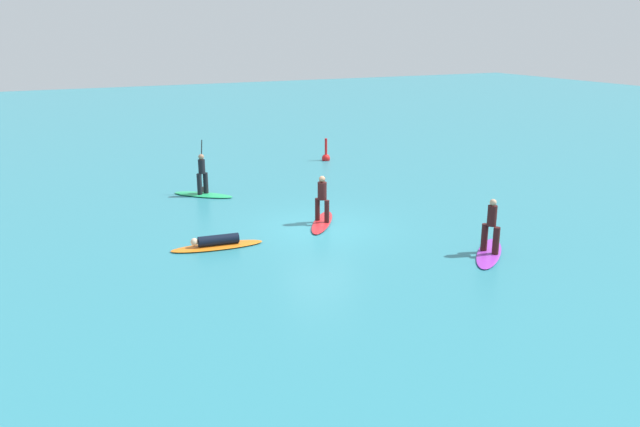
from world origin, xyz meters
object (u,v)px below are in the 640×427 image
Objects in this scene: surfer_on_purple_board at (490,241)px; surfer_on_green_board at (203,186)px; marker_buoy at (326,157)px; surfer_on_red_board at (322,211)px; surfer_on_orange_board at (217,243)px.

surfer_on_green_board reaches higher than surfer_on_purple_board.
surfer_on_purple_board is at bearing 162.51° from surfer_on_green_board.
surfer_on_green_board is 1.91× the size of marker_buoy.
surfer_on_green_board is at bearing -151.39° from marker_buoy.
surfer_on_red_board is at bearing -116.87° from marker_buoy.
surfer_on_green_board is (-6.25, 10.99, -0.01)m from surfer_on_purple_board.
surfer_on_purple_board is 12.64m from surfer_on_green_board.
surfer_on_red_board reaches higher than marker_buoy.
surfer_on_orange_board is (-1.36, -6.61, -0.28)m from surfer_on_green_board.
surfer_on_purple_board is 2.01× the size of marker_buoy.
surfer_on_purple_board reaches higher than surfer_on_orange_board.
surfer_on_green_board is 9.13m from marker_buoy.
surfer_on_purple_board is 0.97× the size of surfer_on_red_board.
marker_buoy is (5.13, 10.12, -0.27)m from surfer_on_red_board.
surfer_on_green_board is 0.81× the size of surfer_on_orange_board.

